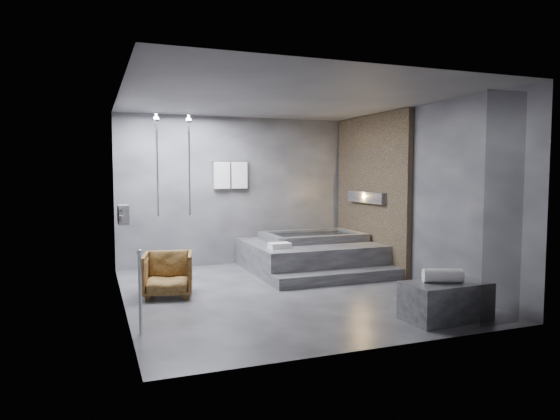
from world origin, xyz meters
name	(u,v)px	position (x,y,z in m)	size (l,w,h in m)	color
room	(303,174)	(0.40, 0.24, 1.73)	(5.00, 5.04, 2.82)	#2E2E31
tub_deck	(309,256)	(1.05, 1.45, 0.25)	(2.20, 2.00, 0.50)	#343336
tub_step	(340,277)	(1.05, 0.27, 0.09)	(2.20, 0.36, 0.18)	#343336
concrete_bench	(446,301)	(1.31, -1.94, 0.23)	(1.01, 0.55, 0.45)	#2D2E30
driftwood_chair	(168,274)	(-1.63, 0.39, 0.31)	(0.67, 0.69, 0.63)	#402810
rolled_towel	(443,276)	(1.26, -1.94, 0.54)	(0.17, 0.17, 0.46)	white
deck_towel	(280,246)	(0.28, 0.95, 0.55)	(0.34, 0.25, 0.09)	silver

